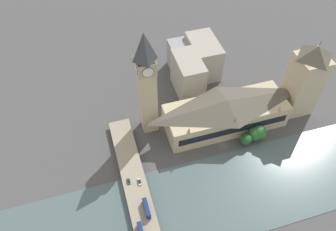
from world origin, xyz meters
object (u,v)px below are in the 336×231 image
at_px(parliament_hall, 226,113).
at_px(car_southbound_lead, 139,182).
at_px(victoria_tower, 304,80).
at_px(car_northbound_lead, 129,181).
at_px(clock_tower, 147,83).
at_px(road_bridge, 143,215).
at_px(double_decker_bus_lead, 146,208).

relative_size(parliament_hall, car_southbound_lead, 18.25).
xyz_separation_m(victoria_tower, car_northbound_lead, (-28.45, 130.25, -23.04)).
height_order(clock_tower, car_northbound_lead, clock_tower).
bearing_deg(victoria_tower, car_southbound_lead, 103.87).
xyz_separation_m(road_bridge, car_northbound_lead, (22.50, 3.34, 1.55)).
relative_size(road_bridge, car_northbound_lead, 36.44).
bearing_deg(double_decker_bus_lead, car_northbound_lead, 16.27).
bearing_deg(clock_tower, parliament_hall, -104.52).
relative_size(double_decker_bus_lead, car_northbound_lead, 2.94).
bearing_deg(double_decker_bus_lead, road_bridge, 124.76).
height_order(clock_tower, car_southbound_lead, clock_tower).
relative_size(road_bridge, double_decker_bus_lead, 12.40).
bearing_deg(victoria_tower, double_decker_bus_lead, 111.56).
relative_size(parliament_hall, road_bridge, 0.58).
relative_size(victoria_tower, car_southbound_lead, 13.20).
bearing_deg(victoria_tower, parliament_hall, 90.06).
height_order(victoria_tower, road_bridge, victoria_tower).
bearing_deg(car_southbound_lead, clock_tower, -21.83).
distance_m(double_decker_bus_lead, car_southbound_lead, 18.55).
bearing_deg(double_decker_bus_lead, car_southbound_lead, -0.51).
xyz_separation_m(car_northbound_lead, car_southbound_lead, (-2.19, -6.19, -0.00)).
bearing_deg(road_bridge, double_decker_bus_lead, -55.24).
xyz_separation_m(road_bridge, double_decker_bus_lead, (1.86, -2.68, 3.47)).
relative_size(victoria_tower, road_bridge, 0.42).
distance_m(clock_tower, car_northbound_lead, 60.50).
xyz_separation_m(victoria_tower, car_southbound_lead, (-30.64, 124.06, -23.04)).
bearing_deg(double_decker_bus_lead, clock_tower, -15.88).
height_order(parliament_hall, victoria_tower, victoria_tower).
xyz_separation_m(parliament_hall, clock_tower, (13.22, 51.02, 29.76)).
bearing_deg(car_northbound_lead, double_decker_bus_lead, -163.73).
distance_m(victoria_tower, car_southbound_lead, 129.85).
xyz_separation_m(parliament_hall, double_decker_bus_lead, (-49.03, 68.73, -5.27)).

